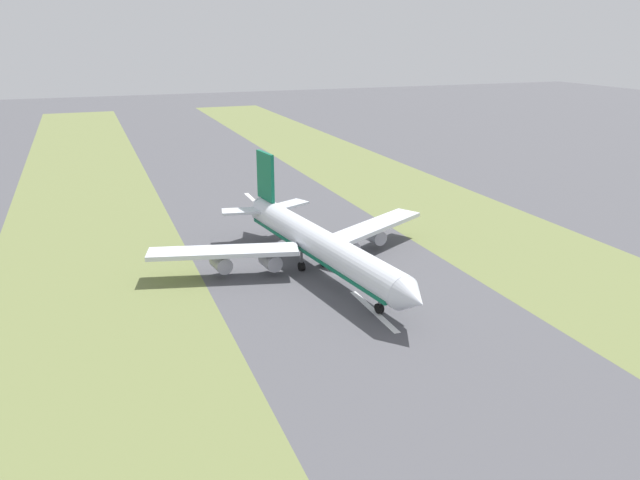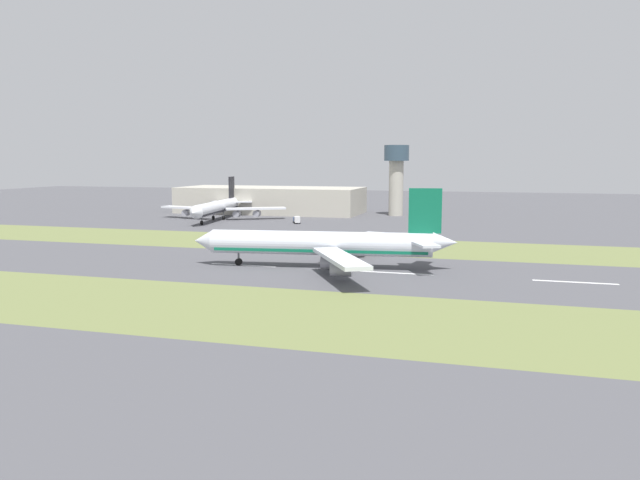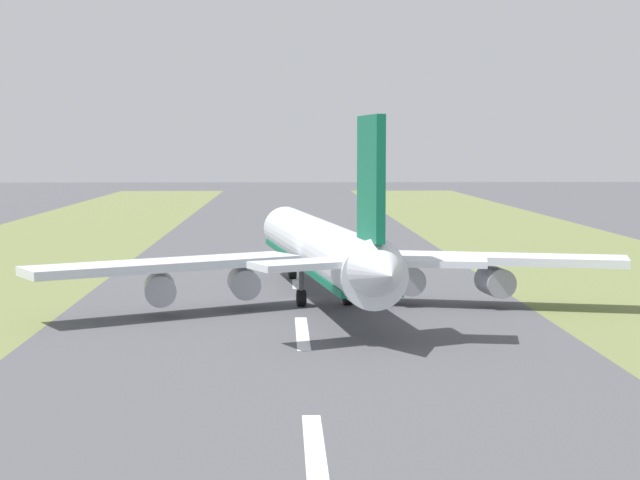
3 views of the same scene
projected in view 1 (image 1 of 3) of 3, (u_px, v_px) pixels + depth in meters
The scene contains 7 objects.
ground_plane at pixel (334, 275), 124.02m from camera, with size 800.00×800.00×0.00m, color #4C4C51.
grass_median_west at pixel (521, 248), 139.11m from camera, with size 40.00×600.00×0.01m, color olive.
grass_median_east at pixel (96, 308), 108.92m from camera, with size 40.00×600.00×0.01m, color olive.
centreline_dash_near at pixel (254, 200), 178.82m from camera, with size 1.20×18.00×0.01m, color silver.
centreline_dash_mid at pixel (299, 242), 143.33m from camera, with size 1.20×18.00×0.01m, color silver.
centreline_dash_far at pixel (374, 311), 107.83m from camera, with size 1.20×18.00×0.01m, color silver.
airplane_main_jet at pixel (315, 242), 124.47m from camera, with size 63.53×67.12×20.20m.
Camera 1 is at (43.50, 107.00, 45.78)m, focal length 35.00 mm.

